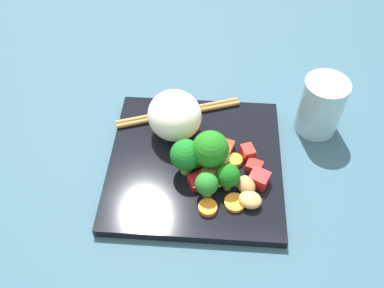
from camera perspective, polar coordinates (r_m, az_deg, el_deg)
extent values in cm
cube|color=#315466|center=(63.90, 0.44, -3.51)|extent=(110.00, 110.00, 2.00)
cube|color=black|center=(62.52, 0.45, -2.57)|extent=(25.28, 25.28, 1.46)
ellipsoid|color=white|center=(63.06, -2.37, 3.91)|extent=(11.15, 10.93, 7.07)
cylinder|color=#74BE4C|center=(59.87, -0.81, -3.18)|extent=(2.14, 2.04, 2.09)
sphere|color=#156E21|center=(58.03, -0.84, -1.48)|extent=(4.45, 4.45, 4.45)
cylinder|color=#74A64C|center=(57.68, 2.09, -6.56)|extent=(1.87, 1.65, 1.81)
sphere|color=#267C2A|center=(56.43, 2.00, -5.39)|extent=(3.18, 3.18, 3.18)
cylinder|color=#599A3E|center=(58.56, 4.83, -5.47)|extent=(1.60, 1.62, 1.69)
sphere|color=#146315|center=(57.26, 4.90, -4.25)|extent=(3.32, 3.32, 3.32)
cylinder|color=#529149|center=(59.88, 2.25, -2.66)|extent=(2.05, 2.07, 2.78)
sphere|color=#1D711A|center=(57.22, 2.52, -0.70)|extent=(5.16, 5.16, 5.16)
cylinder|color=orange|center=(62.74, 2.27, -0.71)|extent=(3.60, 3.60, 0.79)
cylinder|color=orange|center=(56.88, 2.15, -8.61)|extent=(3.14, 3.14, 0.74)
cylinder|color=orange|center=(57.61, 5.82, -7.92)|extent=(4.07, 4.07, 0.62)
cylinder|color=orange|center=(61.55, 5.85, -2.41)|extent=(2.25, 2.25, 0.76)
cylinder|color=orange|center=(60.60, 4.48, -3.65)|extent=(2.80, 2.80, 0.48)
cylinder|color=orange|center=(61.85, 0.81, -1.68)|extent=(3.49, 3.49, 0.79)
cube|color=red|center=(62.10, 7.54, -1.14)|extent=(2.63, 2.38, 1.94)
cube|color=red|center=(59.45, 9.09, -4.67)|extent=(3.24, 3.33, 1.95)
cube|color=red|center=(61.02, 8.42, -3.02)|extent=(2.49, 2.72, 1.33)
cube|color=red|center=(58.90, 0.75, -5.10)|extent=(3.06, 3.04, 1.20)
cube|color=red|center=(62.69, 4.47, -0.51)|extent=(3.12, 2.99, 1.36)
ellipsoid|color=#B78348|center=(58.84, 2.98, -4.36)|extent=(5.06, 5.11, 2.30)
ellipsoid|color=tan|center=(57.39, 7.87, -7.50)|extent=(3.52, 3.81, 1.82)
ellipsoid|color=#B0854B|center=(58.40, 7.38, -5.57)|extent=(3.77, 3.41, 2.21)
ellipsoid|color=tan|center=(60.88, 3.77, -1.41)|extent=(4.43, 3.54, 2.86)
cylinder|color=olive|center=(68.12, -1.87, 4.51)|extent=(7.35, 19.37, 0.76)
cylinder|color=olive|center=(67.58, -1.71, 4.05)|extent=(7.35, 19.37, 0.76)
cylinder|color=#ABD4E0|center=(67.88, 17.06, 4.96)|extent=(6.74, 6.74, 9.28)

